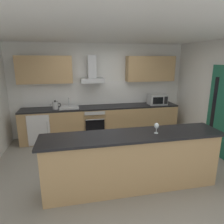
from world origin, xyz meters
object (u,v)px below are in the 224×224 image
Objects in this scene: oven at (94,122)px; wine_glass at (157,126)px; microwave at (157,99)px; sink at (69,107)px; kettle at (55,105)px; refrigerator at (40,127)px; range_hood at (92,74)px.

oven is 4.50× the size of wine_glass.
wine_glass is at bearing -114.54° from microwave.
microwave is (1.86, -0.03, 0.59)m from oven.
sink is 2.83m from wine_glass.
wine_glass is (1.76, -2.40, 0.10)m from kettle.
range_hood reaches higher than refrigerator.
microwave is at bearing 0.12° from kettle.
refrigerator is 1.70× the size of sink.
range_hood reaches higher than sink.
refrigerator is 3.35m from microwave.
refrigerator is 1.98m from range_hood.
range_hood is (-1.86, 0.16, 0.74)m from microwave.
kettle reaches higher than refrigerator.
oven is at bearing 1.93° from kettle.
kettle is 2.98m from wine_glass.
kettle is 0.40× the size of range_hood.
kettle is (-2.86, -0.01, -0.04)m from microwave.
microwave is (3.29, -0.03, 0.62)m from refrigerator.
oven is 1.60× the size of sink.
refrigerator is 2.94× the size of kettle.
refrigerator is at bearing -174.73° from range_hood.
oven is at bearing 0.11° from refrigerator.
range_hood is (-0.00, 0.13, 1.33)m from oven.
oven is 1.95m from microwave.
refrigerator is 4.78× the size of wine_glass.
range_hood is at bearing 5.27° from refrigerator.
microwave is at bearing -4.84° from range_hood.
microwave is at bearing 65.46° from wine_glass.
wine_glass is (0.76, -2.56, -0.68)m from range_hood.
oven is 1.11× the size of range_hood.
oven is at bearing -0.96° from sink.
refrigerator is at bearing 179.56° from microwave.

